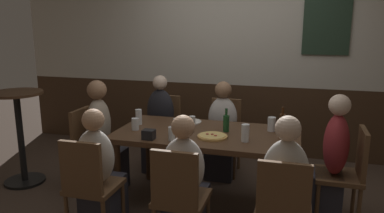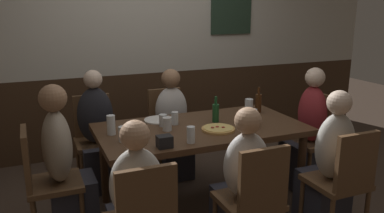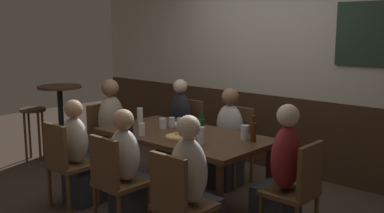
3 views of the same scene
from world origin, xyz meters
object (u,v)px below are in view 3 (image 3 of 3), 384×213
Objects in this scene: person_head_east at (281,183)px; pint_glass_stout at (140,116)px; highball_clear at (129,120)px; chair_mid_far at (236,141)px; dining_table at (184,141)px; chair_right_near at (178,201)px; pint_glass_pale at (201,136)px; person_right_near at (193,197)px; chair_mid_near at (115,178)px; person_mid_far at (227,145)px; pizza at (180,136)px; tumbler_water at (172,123)px; beer_glass_half at (163,124)px; tumbler_short at (245,133)px; plate_white_large at (184,124)px; bar_stool at (33,120)px; person_head_west at (114,137)px; chair_left_near at (66,161)px; condiment_caddy at (126,128)px; beer_glass_tall at (180,124)px; chair_left_far at (187,131)px; side_bar_table at (61,119)px; chair_head_east at (298,187)px; person_mid_near at (129,178)px; beer_bottle_brown at (253,131)px; person_left_near at (80,161)px; beer_bottle_green at (201,126)px; person_left_far at (178,133)px; pint_glass_amber at (142,130)px; chair_head_west at (106,136)px.

pint_glass_stout is (-1.89, 0.08, 0.31)m from person_head_east.
chair_mid_far is at bearing 54.81° from highball_clear.
chair_right_near is at bearing -48.62° from dining_table.
pint_glass_stout is 1.18m from pint_glass_pale.
pint_glass_pale is (-0.38, 0.54, 0.33)m from person_right_near.
chair_mid_far is 1.76m from chair_mid_near.
dining_table is at bearing 180.00° from person_head_east.
chair_mid_near is 1.60m from person_mid_far.
pizza is at bearing 173.38° from pint_glass_pale.
person_head_east is at bearing -5.39° from tumbler_water.
beer_glass_half is at bearing 17.47° from highball_clear.
tumbler_short is at bearing 63.42° from pint_glass_pale.
pint_glass_stout is 0.59× the size of plate_white_large.
dining_table is 2.45× the size of bar_stool.
person_head_west is at bearing -142.25° from chair_mid_far.
chair_left_near is at bearing 180.00° from chair_mid_near.
beer_glass_half is (-0.31, -0.87, 0.30)m from chair_mid_far.
condiment_caddy is (0.32, 0.52, 0.29)m from chair_left_near.
pint_glass_stout reaches higher than beer_glass_tall.
chair_left_far is 1.66m from side_bar_table.
highball_clear is (-2.00, -0.12, 0.30)m from chair_head_east.
tumbler_short is at bearing 5.66° from beer_glass_tall.
person_mid_near is at bearing -90.00° from person_mid_far.
chair_head_east is 3.54× the size of beer_bottle_brown.
person_right_near is 2.95m from side_bar_table.
dining_table is 11.14× the size of pint_glass_pale.
beer_glass_tall is at bearing 151.06° from pint_glass_pale.
beer_bottle_brown reaches higher than highball_clear.
beer_bottle_brown is at bearing 6.57° from person_head_west.
person_mid_near is 10.54× the size of tumbler_water.
side_bar_table is at bearing 178.89° from pizza.
tumbler_water reaches higher than plate_white_large.
person_mid_near reaches higher than side_bar_table.
person_left_near reaches higher than plate_white_large.
chair_head_east is 1.63m from beer_glass_half.
chair_right_near reaches higher than plate_white_large.
condiment_caddy is at bearing -110.17° from chair_mid_far.
person_mid_far is at bearing 55.48° from plate_white_large.
chair_left_near is at bearing -134.75° from beer_bottle_green.
condiment_caddy is at bearing 157.25° from chair_right_near.
person_head_east is 11.35× the size of tumbler_water.
beer_glass_half reaches higher than tumbler_water.
person_right_near is at bearing -42.79° from person_left_far.
condiment_caddy is at bearing -44.89° from highball_clear.
tumbler_short is (0.84, 0.57, 0.00)m from pint_glass_amber.
beer_bottle_brown is at bearing 5.06° from pint_glass_stout.
beer_glass_half is 0.82× the size of tumbler_short.
pint_glass_stout is 1.85m from bar_stool.
beer_bottle_brown is 2.84m from side_bar_table.
person_right_near is (2.07, -0.72, -0.02)m from chair_head_west.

